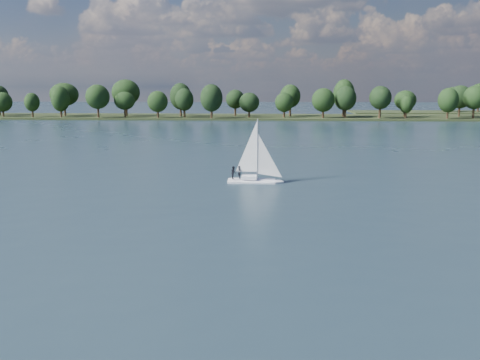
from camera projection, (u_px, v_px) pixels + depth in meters
name	position (u px, v px, depth m)	size (l,w,h in m)	color
ground	(232.00, 146.00, 119.87)	(700.00, 700.00, 0.00)	#233342
far_shore	(250.00, 118.00, 230.01)	(660.00, 40.00, 1.50)	black
sailboat	(252.00, 164.00, 73.98)	(7.09, 2.03, 9.31)	white
treeline	(240.00, 99.00, 225.69)	(562.11, 73.97, 18.72)	black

